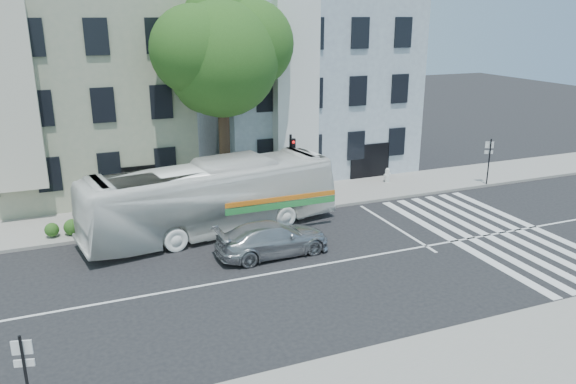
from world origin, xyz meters
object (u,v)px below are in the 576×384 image
sedan (273,239)px  traffic_signal (291,161)px  bus (212,198)px  fire_hydrant (387,175)px  near_sign_pole (25,371)px

sedan → traffic_signal: size_ratio=1.26×
bus → traffic_signal: size_ratio=3.11×
sedan → bus: bearing=23.2°
bus → sedan: 3.91m
fire_hydrant → near_sign_pole: near_sign_pole is taller
bus → near_sign_pole: bus is taller
sedan → fire_hydrant: 12.03m
near_sign_pole → traffic_signal: bearing=61.4°
traffic_signal → bus: bearing=-173.8°
fire_hydrant → near_sign_pole: 23.91m
fire_hydrant → sedan: bearing=-144.7°
bus → traffic_signal: (4.65, 1.87, 0.81)m
bus → near_sign_pole: 13.39m
sedan → traffic_signal: (3.01, 5.29, 1.77)m
traffic_signal → near_sign_pole: traffic_signal is taller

